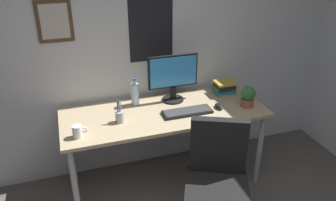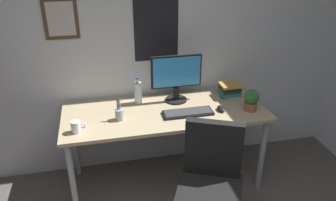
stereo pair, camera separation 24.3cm
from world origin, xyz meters
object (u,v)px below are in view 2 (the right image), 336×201
(monitor, at_px, (176,76))
(office_chair, at_px, (211,180))
(pen_cup, at_px, (119,114))
(coffee_mug_near, at_px, (76,127))
(keyboard, at_px, (188,113))
(computer_mouse, at_px, (221,109))
(water_bottle, at_px, (138,92))
(book_stack_left, at_px, (230,90))
(potted_plant, at_px, (251,99))

(monitor, bearing_deg, office_chair, -87.02)
(pen_cup, bearing_deg, coffee_mug_near, -159.75)
(keyboard, distance_m, computer_mouse, 0.30)
(computer_mouse, height_order, pen_cup, pen_cup)
(keyboard, distance_m, coffee_mug_near, 0.93)
(pen_cup, bearing_deg, water_bottle, 54.60)
(keyboard, relative_size, pen_cup, 2.15)
(book_stack_left, bearing_deg, coffee_mug_near, -165.67)
(potted_plant, height_order, book_stack_left, potted_plant)
(office_chair, xyz_separation_m, monitor, (-0.05, 0.88, 0.47))
(water_bottle, bearing_deg, monitor, -3.23)
(water_bottle, bearing_deg, potted_plant, -20.40)
(monitor, bearing_deg, potted_plant, -29.24)
(office_chair, xyz_separation_m, water_bottle, (-0.40, 0.90, 0.34))
(computer_mouse, relative_size, water_bottle, 0.44)
(monitor, xyz_separation_m, water_bottle, (-0.35, 0.02, -0.13))
(coffee_mug_near, relative_size, book_stack_left, 0.58)
(water_bottle, bearing_deg, pen_cup, -125.40)
(pen_cup, height_order, book_stack_left, pen_cup)
(water_bottle, bearing_deg, keyboard, -38.12)
(keyboard, xyz_separation_m, water_bottle, (-0.38, 0.30, 0.09))
(keyboard, distance_m, potted_plant, 0.56)
(pen_cup, bearing_deg, book_stack_left, 12.34)
(office_chair, height_order, book_stack_left, office_chair)
(computer_mouse, xyz_separation_m, water_bottle, (-0.68, 0.30, 0.09))
(coffee_mug_near, xyz_separation_m, pen_cup, (0.34, 0.13, 0.01))
(monitor, xyz_separation_m, pen_cup, (-0.54, -0.25, -0.19))
(office_chair, height_order, water_bottle, water_bottle)
(keyboard, height_order, computer_mouse, computer_mouse)
(coffee_mug_near, distance_m, book_stack_left, 1.45)
(office_chair, distance_m, keyboard, 0.65)
(monitor, distance_m, pen_cup, 0.63)
(coffee_mug_near, distance_m, potted_plant, 1.48)
(water_bottle, distance_m, potted_plant, 1.00)
(computer_mouse, distance_m, potted_plant, 0.27)
(office_chair, distance_m, potted_plant, 0.85)
(pen_cup, relative_size, book_stack_left, 1.04)
(monitor, bearing_deg, book_stack_left, -2.37)
(office_chair, height_order, monitor, monitor)
(office_chair, height_order, potted_plant, potted_plant)
(keyboard, relative_size, potted_plant, 2.21)
(keyboard, height_order, book_stack_left, book_stack_left)
(office_chair, bearing_deg, pen_cup, 133.06)
(computer_mouse, xyz_separation_m, book_stack_left, (0.18, 0.26, 0.05))
(monitor, relative_size, potted_plant, 2.36)
(potted_plant, xyz_separation_m, book_stack_left, (-0.07, 0.31, -0.04))
(computer_mouse, relative_size, potted_plant, 0.56)
(monitor, height_order, book_stack_left, monitor)
(office_chair, bearing_deg, book_stack_left, 61.37)
(monitor, height_order, potted_plant, monitor)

